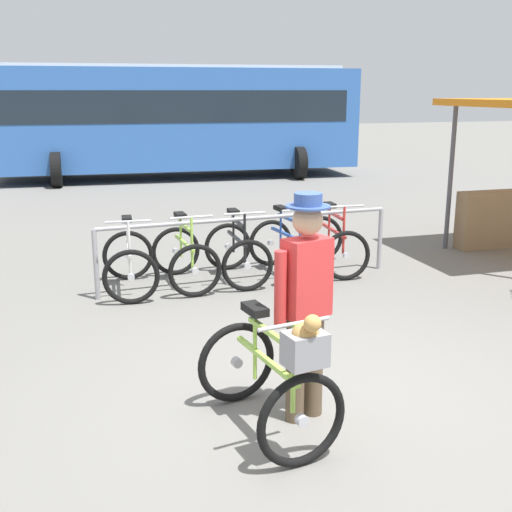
{
  "coord_description": "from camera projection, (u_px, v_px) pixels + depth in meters",
  "views": [
    {
      "loc": [
        -1.89,
        -4.3,
        2.42
      ],
      "look_at": [
        -0.29,
        0.89,
        1.0
      ],
      "focal_mm": 44.58,
      "sensor_mm": 36.0,
      "label": 1
    }
  ],
  "objects": [
    {
      "name": "racked_bike_black",
      "position": [
        237.0,
        253.0,
        8.27
      ],
      "size": [
        0.68,
        1.1,
        0.97
      ],
      "color": "black",
      "rests_on": "ground"
    },
    {
      "name": "racked_bike_blue",
      "position": [
        286.0,
        248.0,
        8.51
      ],
      "size": [
        0.78,
        1.15,
        0.97
      ],
      "color": "black",
      "rests_on": "ground"
    },
    {
      "name": "featured_bicycle",
      "position": [
        274.0,
        376.0,
        4.44
      ],
      "size": [
        0.83,
        1.25,
        1.09
      ],
      "color": "black",
      "rests_on": "ground"
    },
    {
      "name": "ground_plane",
      "position": [
        323.0,
        400.0,
        5.12
      ],
      "size": [
        80.0,
        80.0,
        0.0
      ],
      "primitive_type": "plane",
      "color": "slate"
    },
    {
      "name": "person_with_featured_bike",
      "position": [
        306.0,
        299.0,
        4.63
      ],
      "size": [
        0.51,
        0.32,
        1.72
      ],
      "color": "brown",
      "rests_on": "ground"
    },
    {
      "name": "racked_bike_red",
      "position": [
        333.0,
        244.0,
        8.75
      ],
      "size": [
        0.74,
        1.16,
        0.98
      ],
      "color": "black",
      "rests_on": "ground"
    },
    {
      "name": "bike_rack_rail",
      "position": [
        249.0,
        231.0,
        8.07
      ],
      "size": [
        3.9,
        0.29,
        0.88
      ],
      "color": "#99999E",
      "rests_on": "ground"
    },
    {
      "name": "racked_bike_lime",
      "position": [
        185.0,
        258.0,
        8.04
      ],
      "size": [
        0.72,
        1.13,
        0.97
      ],
      "color": "black",
      "rests_on": "ground"
    },
    {
      "name": "racked_bike_white",
      "position": [
        129.0,
        263.0,
        7.8
      ],
      "size": [
        0.74,
        1.14,
        0.97
      ],
      "color": "black",
      "rests_on": "ground"
    },
    {
      "name": "bus_distant",
      "position": [
        176.0,
        115.0,
        17.84
      ],
      "size": [
        10.13,
        3.8,
        3.08
      ],
      "color": "#3366B7",
      "rests_on": "ground"
    }
  ]
}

